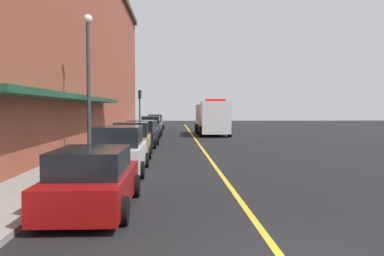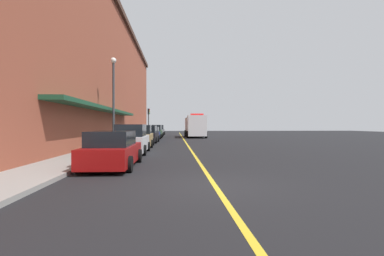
{
  "view_description": "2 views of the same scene",
  "coord_description": "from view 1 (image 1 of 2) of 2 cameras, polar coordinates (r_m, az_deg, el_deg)",
  "views": [
    {
      "loc": [
        -1.85,
        -6.71,
        2.55
      ],
      "look_at": [
        -0.75,
        17.66,
        1.42
      ],
      "focal_mm": 39.61,
      "sensor_mm": 36.0,
      "label": 1
    },
    {
      "loc": [
        -1.22,
        -8.61,
        1.82
      ],
      "look_at": [
        1.16,
        29.47,
        1.43
      ],
      "focal_mm": 26.82,
      "sensor_mm": 36.0,
      "label": 2
    }
  ],
  "objects": [
    {
      "name": "ground_plane",
      "position": [
        31.87,
        0.76,
        -1.94
      ],
      "size": [
        112.0,
        112.0,
        0.0
      ],
      "primitive_type": "plane",
      "color": "black"
    },
    {
      "name": "sidewalk_left",
      "position": [
        32.1,
        -10.37,
        -1.81
      ],
      "size": [
        2.4,
        70.0,
        0.15
      ],
      "primitive_type": "cube",
      "color": "gray",
      "rests_on": "ground"
    },
    {
      "name": "lane_center_stripe",
      "position": [
        31.87,
        0.76,
        -1.93
      ],
      "size": [
        0.16,
        70.0,
        0.01
      ],
      "primitive_type": "cube",
      "color": "gold",
      "rests_on": "ground"
    },
    {
      "name": "brick_building_left",
      "position": [
        33.03,
        -22.55,
        11.32
      ],
      "size": [
        12.17,
        64.0,
        15.27
      ],
      "color": "brown",
      "rests_on": "ground"
    },
    {
      "name": "parked_car_0",
      "position": [
        10.94,
        -13.25,
        -6.93
      ],
      "size": [
        2.1,
        4.8,
        1.56
      ],
      "rotation": [
        0.0,
        0.0,
        1.57
      ],
      "color": "maroon",
      "rests_on": "ground"
    },
    {
      "name": "parked_car_1",
      "position": [
        16.9,
        -9.7,
        -3.1
      ],
      "size": [
        2.11,
        4.8,
        1.86
      ],
      "rotation": [
        0.0,
        0.0,
        1.58
      ],
      "color": "silver",
      "rests_on": "ground"
    },
    {
      "name": "parked_car_2",
      "position": [
        22.61,
        -8.08,
        -1.69
      ],
      "size": [
        2.19,
        4.47,
        1.82
      ],
      "rotation": [
        0.0,
        0.0,
        1.6
      ],
      "color": "#A5844C",
      "rests_on": "ground"
    },
    {
      "name": "parked_car_3",
      "position": [
        28.1,
        -6.79,
        -0.89
      ],
      "size": [
        2.18,
        4.43,
        1.77
      ],
      "rotation": [
        0.0,
        0.0,
        1.54
      ],
      "color": "black",
      "rests_on": "ground"
    },
    {
      "name": "parked_car_4",
      "position": [
        33.86,
        -6.2,
        -0.4
      ],
      "size": [
        2.13,
        4.84,
        1.6
      ],
      "rotation": [
        0.0,
        0.0,
        1.56
      ],
      "color": "navy",
      "rests_on": "ground"
    },
    {
      "name": "parked_car_5",
      "position": [
        39.34,
        -5.52,
        0.17
      ],
      "size": [
        2.04,
        4.77,
        1.84
      ],
      "rotation": [
        0.0,
        0.0,
        1.56
      ],
      "color": "#2D5133",
      "rests_on": "ground"
    },
    {
      "name": "parked_car_6",
      "position": [
        45.2,
        -5.3,
        0.39
      ],
      "size": [
        2.18,
        4.49,
        1.64
      ],
      "rotation": [
        0.0,
        0.0,
        1.59
      ],
      "color": "silver",
      "rests_on": "ground"
    },
    {
      "name": "parked_car_7",
      "position": [
        50.77,
        -4.95,
        0.72
      ],
      "size": [
        2.04,
        4.21,
        1.83
      ],
      "rotation": [
        0.0,
        0.0,
        1.56
      ],
      "color": "#595B60",
      "rests_on": "ground"
    },
    {
      "name": "box_truck",
      "position": [
        40.7,
        2.68,
        1.34
      ],
      "size": [
        2.95,
        8.58,
        3.4
      ],
      "rotation": [
        0.0,
        0.0,
        -1.56
      ],
      "color": "silver",
      "rests_on": "ground"
    },
    {
      "name": "parking_meter_0",
      "position": [
        40.58,
        -7.53,
        0.53
      ],
      "size": [
        0.14,
        0.18,
        1.33
      ],
      "color": "#4C4C51",
      "rests_on": "sidewalk_left"
    },
    {
      "name": "parking_meter_1",
      "position": [
        32.25,
        -8.81,
        -0.03
      ],
      "size": [
        0.14,
        0.18,
        1.33
      ],
      "color": "#4C4C51",
      "rests_on": "sidewalk_left"
    },
    {
      "name": "street_lamp_left",
      "position": [
        21.32,
        -13.79,
        7.56
      ],
      "size": [
        0.44,
        0.44,
        6.94
      ],
      "color": "#33383D",
      "rests_on": "sidewalk_left"
    },
    {
      "name": "traffic_light_near",
      "position": [
        44.33,
        -7.04,
        3.42
      ],
      "size": [
        0.38,
        0.36,
        4.3
      ],
      "color": "#232326",
      "rests_on": "sidewalk_left"
    }
  ]
}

